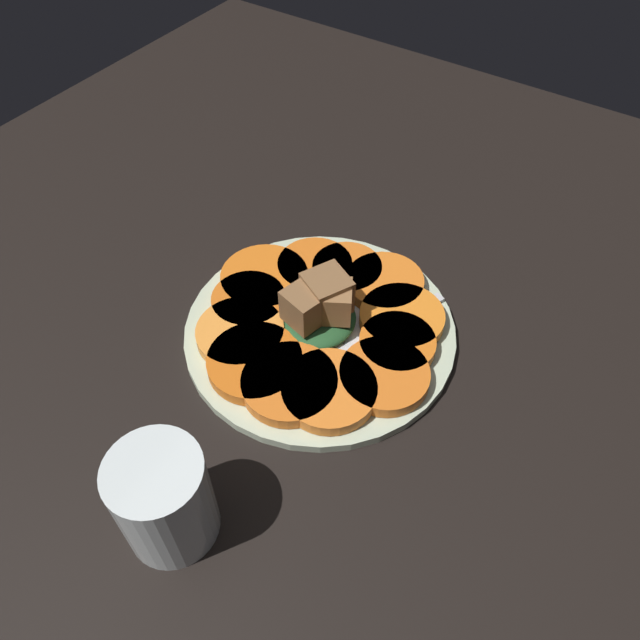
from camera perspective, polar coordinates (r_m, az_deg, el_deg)
table_slab at (r=65.54cm, az=0.00°, el=-1.77°), size 120.00×120.00×2.00cm
plate at (r=64.37cm, az=0.00°, el=-0.92°), size 27.81×27.81×1.05cm
carrot_slice_0 at (r=62.09cm, az=7.08°, el=-2.18°), size 7.60×7.60×1.33cm
carrot_slice_1 at (r=64.36cm, az=7.49°, el=0.21°), size 8.74×8.74×1.33cm
carrot_slice_2 at (r=67.53cm, az=5.92°, el=3.39°), size 8.42×8.42×1.33cm
carrot_slice_3 at (r=68.66cm, az=2.48°, el=4.62°), size 7.65×7.65×1.33cm
carrot_slice_4 at (r=68.90cm, az=-0.46°, el=4.88°), size 8.24×8.24×1.33cm
carrot_slice_5 at (r=67.91cm, az=-5.09°, el=3.81°), size 9.49×9.49×1.33cm
carrot_slice_6 at (r=65.77cm, az=-6.54°, el=1.73°), size 7.76×7.76×1.33cm
carrot_slice_7 at (r=62.99cm, az=-7.30°, el=-1.20°), size 8.86×8.86×1.33cm
carrot_slice_8 at (r=60.55cm, az=-5.97°, el=-3.87°), size 9.28×9.28×1.33cm
carrot_slice_9 at (r=58.85cm, az=-2.81°, el=-5.80°), size 9.14×9.14×1.33cm
carrot_slice_10 at (r=58.34cm, az=0.84°, el=-6.45°), size 9.02×9.02×1.33cm
carrot_slice_11 at (r=59.63cm, az=5.90°, el=-5.06°), size 8.63×8.63×1.33cm
center_pile at (r=62.04cm, az=0.07°, el=1.14°), size 7.92×7.13×5.96cm
fork at (r=62.81cm, az=4.30°, el=-1.71°), size 18.33×8.51×0.40cm
water_glass at (r=51.11cm, az=-14.07°, el=-15.62°), size 7.50×7.50×9.59cm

